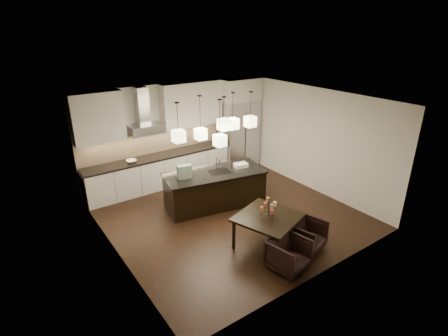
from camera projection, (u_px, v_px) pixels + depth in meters
floor at (229, 214)px, 8.52m from camera, size 5.50×5.50×0.02m
ceiling at (229, 99)px, 7.43m from camera, size 5.50×5.50×0.02m
wall_back at (173, 132)px, 10.06m from camera, size 5.50×0.02×2.80m
wall_front at (325, 209)px, 5.89m from camera, size 5.50×0.02×2.80m
wall_left at (109, 192)px, 6.51m from camera, size 0.02×5.50×2.80m
wall_right at (311, 139)px, 9.44m from camera, size 0.02×5.50×2.80m
refrigerator at (239, 134)px, 11.01m from camera, size 1.20×0.72×2.15m
fridge_panel at (239, 89)px, 10.48m from camera, size 1.26×0.72×0.65m
lower_cabinets at (160, 171)px, 9.84m from camera, size 4.21×0.62×0.88m
countertop at (159, 156)px, 9.67m from camera, size 4.21×0.66×0.04m
backsplash at (154, 142)px, 9.77m from camera, size 4.21×0.02×0.63m
upper_cab_left at (98, 118)px, 8.50m from camera, size 1.25×0.35×1.25m
upper_cab_right at (192, 104)px, 9.91m from camera, size 1.85×0.35×1.25m
hood_canopy at (146, 129)px, 9.23m from camera, size 0.90×0.52×0.24m
hood_chimney at (142, 106)px, 9.08m from camera, size 0.30×0.28×0.96m
fruit_bowl at (131, 161)px, 9.17m from camera, size 0.27×0.27×0.06m
island_body at (215, 189)px, 8.82m from camera, size 2.56×1.41×0.85m
island_top at (215, 173)px, 8.65m from camera, size 2.65×1.50×0.04m
faucet at (217, 164)px, 8.69m from camera, size 0.14×0.25×0.37m
tote_bag at (184, 172)px, 8.26m from camera, size 0.36×0.23×0.33m
food_container at (241, 165)px, 8.94m from camera, size 0.37×0.29×0.10m
dining_table at (267, 231)px, 7.19m from camera, size 1.46×1.46×0.69m
candelabra at (269, 207)px, 6.98m from camera, size 0.42×0.42×0.41m
candle_a at (272, 207)px, 7.09m from camera, size 0.09×0.09×0.09m
candle_b at (262, 209)px, 7.01m from camera, size 0.09×0.09×0.09m
candle_c at (272, 212)px, 6.88m from camera, size 0.09×0.09×0.09m
candle_d at (268, 200)px, 7.06m from camera, size 0.09×0.09×0.09m
candle_e at (265, 205)px, 6.86m from camera, size 0.09×0.09×0.09m
candle_f at (275, 204)px, 6.88m from camera, size 0.09×0.09×0.09m
armchair_left at (289, 254)px, 6.52m from camera, size 0.79×0.80×0.63m
armchair_right at (307, 235)px, 7.12m from camera, size 0.81×0.83×0.62m
pendant_a at (179, 136)px, 7.48m from camera, size 0.24×0.24×0.26m
pendant_b at (201, 134)px, 8.23m from camera, size 0.24×0.24×0.26m
pendant_c at (224, 124)px, 7.99m from camera, size 0.24×0.24×0.26m
pendant_d at (233, 124)px, 8.52m from camera, size 0.24×0.24×0.26m
pendant_e at (250, 122)px, 8.62m from camera, size 0.24×0.24×0.26m
pendant_f at (220, 140)px, 7.84m from camera, size 0.24×0.24×0.26m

